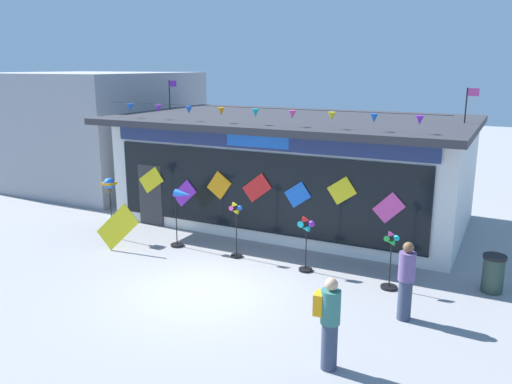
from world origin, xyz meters
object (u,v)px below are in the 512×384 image
kite_shop_building (296,167)px  wind_spinner_right (390,260)px  wind_spinner_far_left (110,190)px  wind_spinner_left (181,207)px  person_near_camera (406,281)px  person_mid_plaza (329,321)px  trash_bin (493,273)px  wind_spinner_center_left (236,226)px  display_kite_on_ground (118,227)px  wind_spinner_center_right (306,237)px

kite_shop_building → wind_spinner_right: bearing=-46.7°
kite_shop_building → wind_spinner_far_left: kite_shop_building is taller
wind_spinner_left → person_near_camera: wind_spinner_left is taller
person_mid_plaza → trash_bin: (2.36, 4.72, -0.43)m
wind_spinner_center_left → display_kite_on_ground: bearing=-162.8°
wind_spinner_center_left → person_near_camera: person_near_camera is taller
wind_spinner_center_left → wind_spinner_right: size_ratio=1.10×
wind_spinner_left → person_near_camera: 6.82m
person_near_camera → display_kite_on_ground: 8.11m
wind_spinner_left → person_near_camera: (6.62, -1.60, -0.34)m
wind_spinner_center_right → trash_bin: (4.33, 0.79, -0.46)m
wind_spinner_far_left → wind_spinner_center_left: (4.18, 0.24, -0.59)m
wind_spinner_center_right → display_kite_on_ground: bearing=-170.1°
wind_spinner_center_right → person_near_camera: bearing=-28.4°
wind_spinner_right → person_mid_plaza: person_mid_plaza is taller
person_mid_plaza → display_kite_on_ground: bearing=61.8°
wind_spinner_left → wind_spinner_center_left: 1.81m
kite_shop_building → wind_spinner_right: 6.28m
wind_spinner_far_left → trash_bin: wind_spinner_far_left is taller
person_near_camera → person_mid_plaza: 2.56m
wind_spinner_left → display_kite_on_ground: size_ratio=1.35×
person_near_camera → display_kite_on_ground: (-8.09, 0.57, -0.17)m
wind_spinner_left → person_mid_plaza: 7.08m
wind_spinner_right → person_near_camera: size_ratio=0.84×
wind_spinner_left → wind_spinner_center_right: bearing=-1.6°
wind_spinner_center_left → wind_spinner_left: bearing=179.2°
wind_spinner_far_left → wind_spinner_center_left: 4.23m
wind_spinner_far_left → trash_bin: 10.66m
person_near_camera → trash_bin: 2.79m
person_mid_plaza → wind_spinner_left: bearing=49.4°
wind_spinner_left → wind_spinner_center_right: size_ratio=1.17×
wind_spinner_left → trash_bin: size_ratio=1.90×
person_near_camera → display_kite_on_ground: bearing=-97.7°
kite_shop_building → trash_bin: bearing=-29.2°
wind_spinner_far_left → trash_bin: (10.56, 0.95, -1.04)m
wind_spinner_far_left → wind_spinner_right: wind_spinner_far_left is taller
wind_spinner_center_right → person_mid_plaza: bearing=-63.4°
wind_spinner_center_right → wind_spinner_right: wind_spinner_center_right is taller
kite_shop_building → wind_spinner_center_left: kite_shop_building is taller
kite_shop_building → wind_spinner_left: size_ratio=6.59×
wind_spinner_far_left → wind_spinner_center_right: bearing=1.4°
wind_spinner_center_right → wind_spinner_right: 2.17m
trash_bin → wind_spinner_center_left: bearing=-173.7°
person_near_camera → trash_bin: bearing=142.2°
wind_spinner_far_left → person_mid_plaza: bearing=-24.7°
wind_spinner_far_left → wind_spinner_center_left: wind_spinner_far_left is taller
wind_spinner_far_left → person_mid_plaza: size_ratio=1.11×
wind_spinner_left → trash_bin: wind_spinner_left is taller
kite_shop_building → person_near_camera: kite_shop_building is taller
display_kite_on_ground → wind_spinner_left: bearing=35.1°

